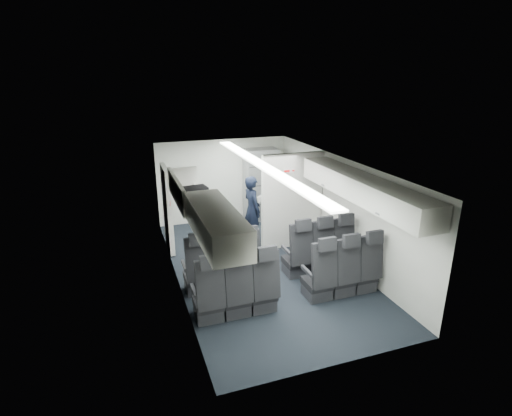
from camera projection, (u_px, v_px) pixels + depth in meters
cabin_shell at (263, 216)px, 7.73m from camera, size 3.41×6.01×2.16m
seat_row_front at (272, 261)px, 7.49m from camera, size 3.33×0.56×1.24m
seat_row_mid at (292, 283)px, 6.68m from camera, size 3.33×0.56×1.24m
overhead_bin_left_rear at (216, 224)px, 5.27m from camera, size 0.53×1.80×0.40m
overhead_bin_left_front_open at (189, 196)px, 6.86m from camera, size 0.64×1.70×0.72m
overhead_bin_right_rear at (393, 202)px, 6.14m from camera, size 0.53×1.80×0.40m
overhead_bin_right_front at (335, 176)px, 7.71m from camera, size 0.53×1.70×0.40m
bulkhead_partition at (292, 201)px, 8.77m from camera, size 1.40×0.15×2.13m
galley_unit at (261, 185)px, 10.51m from camera, size 0.85×0.52×1.90m
boarding_door at (167, 208)px, 8.66m from camera, size 0.12×1.27×1.86m
flight_attendant at (252, 210)px, 9.08m from camera, size 0.45×0.62×1.58m
carry_on_bag at (195, 194)px, 6.79m from camera, size 0.44×0.34×0.24m
papers at (261, 198)px, 9.01m from camera, size 0.20×0.09×0.14m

